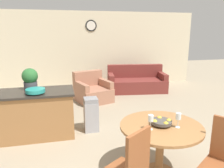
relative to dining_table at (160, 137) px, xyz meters
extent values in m
cube|color=beige|center=(-0.24, 5.41, 0.76)|extent=(8.00, 0.06, 2.70)
cylinder|color=black|center=(-0.18, 5.37, 1.61)|extent=(0.39, 0.02, 0.39)
cylinder|color=white|center=(-0.18, 5.36, 1.61)|extent=(0.31, 0.01, 0.31)
cylinder|color=#9E6B3D|center=(0.00, 0.00, -0.21)|extent=(0.11, 0.11, 0.69)
cylinder|color=#9E6B3D|center=(0.00, 0.00, 0.16)|extent=(1.13, 1.13, 0.03)
cube|color=brown|center=(-0.55, -0.61, 0.16)|extent=(0.34, 0.25, 0.55)
cylinder|color=#4C4742|center=(0.00, 0.00, 0.19)|extent=(0.11, 0.11, 0.03)
cylinder|color=#4C4742|center=(0.00, 0.00, 0.22)|extent=(0.28, 0.28, 0.04)
sphere|color=gold|center=(0.10, -0.02, 0.23)|extent=(0.07, 0.07, 0.07)
sphere|color=gold|center=(0.02, 0.10, 0.23)|extent=(0.07, 0.07, 0.07)
sphere|color=gold|center=(-0.10, 0.00, 0.23)|extent=(0.07, 0.07, 0.07)
sphere|color=gold|center=(0.02, -0.10, 0.23)|extent=(0.07, 0.07, 0.07)
cylinder|color=silver|center=(-0.20, -0.09, 0.18)|extent=(0.06, 0.06, 0.01)
cylinder|color=silver|center=(-0.20, -0.09, 0.23)|extent=(0.01, 0.01, 0.11)
cylinder|color=silver|center=(-0.20, -0.09, 0.33)|extent=(0.07, 0.07, 0.08)
cylinder|color=silver|center=(0.18, -0.11, 0.18)|extent=(0.06, 0.06, 0.01)
cylinder|color=silver|center=(0.18, -0.11, 0.23)|extent=(0.01, 0.01, 0.11)
cylinder|color=silver|center=(0.18, -0.11, 0.33)|extent=(0.07, 0.07, 0.08)
cube|color=#9E6B3D|center=(-1.78, 1.68, -0.16)|extent=(1.36, 0.71, 0.86)
cube|color=#2D2823|center=(-1.78, 1.68, 0.29)|extent=(1.42, 0.77, 0.04)
cylinder|color=teal|center=(-1.77, 1.51, 0.32)|extent=(0.12, 0.12, 0.02)
cylinder|color=teal|center=(-1.77, 1.51, 0.37)|extent=(0.34, 0.34, 0.07)
cylinder|color=#4C4C51|center=(-1.88, 1.85, 0.39)|extent=(0.25, 0.25, 0.15)
sphere|color=#2D6B33|center=(-1.88, 1.85, 0.58)|extent=(0.30, 0.30, 0.30)
cube|color=#9E9EA3|center=(-0.74, 1.66, -0.28)|extent=(0.28, 0.29, 0.62)
cube|color=gray|center=(-0.74, 1.66, 0.07)|extent=(0.27, 0.28, 0.08)
cube|color=maroon|center=(1.20, 4.33, -0.38)|extent=(2.04, 1.17, 0.42)
cube|color=maroon|center=(1.25, 4.68, 0.05)|extent=(1.94, 0.46, 0.45)
cube|color=maroon|center=(0.32, 4.45, -0.28)|extent=(0.27, 0.86, 0.62)
cube|color=maroon|center=(2.08, 4.21, -0.28)|extent=(0.27, 0.86, 0.62)
cube|color=#A87056|center=(-0.41, 3.58, -0.39)|extent=(1.14, 1.17, 0.40)
cube|color=#A87056|center=(-0.52, 3.92, 0.03)|extent=(0.91, 0.48, 0.45)
cube|color=#A87056|center=(-0.77, 3.46, -0.29)|extent=(0.40, 0.86, 0.60)
cube|color=#A87056|center=(-0.04, 3.70, -0.29)|extent=(0.40, 0.86, 0.60)
camera|label=1|loc=(-1.28, -2.53, 1.42)|focal=35.00mm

